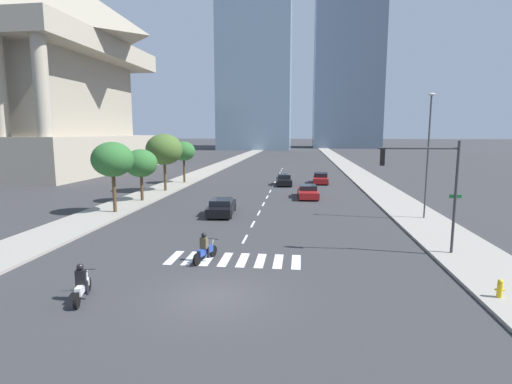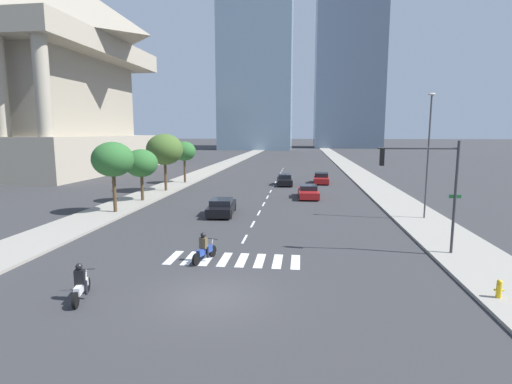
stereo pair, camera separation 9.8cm
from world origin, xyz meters
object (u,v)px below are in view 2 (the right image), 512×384
object	(u,v)px
motorcycle_lead	(204,250)
street_tree_nearest	(113,160)
sedan_red_1	(321,179)
sedan_black_2	(222,207)
motorcycle_trailing	(81,285)
sedan_red_0	(308,192)
sedan_black_3	(284,180)
fire_hydrant	(499,288)
street_tree_second	(141,163)
traffic_signal_near	(427,177)
street_tree_third	(165,150)
street_tree_fourth	(184,151)
street_lamp_east	(428,148)

from	to	relation	value
motorcycle_lead	street_tree_nearest	xyz separation A→B (m)	(-9.94, 10.78, 3.72)
sedan_red_1	street_tree_nearest	size ratio (longest dim) A/B	0.84
sedan_red_1	sedan_black_2	xyz separation A→B (m)	(-8.69, -20.59, -0.02)
motorcycle_trailing	sedan_red_0	size ratio (longest dim) A/B	0.44
motorcycle_trailing	sedan_black_3	distance (m)	35.37
sedan_red_1	fire_hydrant	world-z (taller)	sedan_red_1
fire_hydrant	motorcycle_trailing	bearing A→B (deg)	-173.89
fire_hydrant	street_tree_second	bearing A→B (deg)	138.50
traffic_signal_near	street_tree_third	xyz separation A→B (m)	(-21.13, 20.36, 0.45)
street_tree_fourth	sedan_black_2	bearing A→B (deg)	-65.29
fire_hydrant	traffic_signal_near	world-z (taller)	traffic_signal_near
motorcycle_trailing	sedan_red_1	world-z (taller)	motorcycle_trailing
fire_hydrant	street_lamp_east	world-z (taller)	street_lamp_east
traffic_signal_near	street_tree_nearest	world-z (taller)	traffic_signal_near
motorcycle_trailing	sedan_black_3	xyz separation A→B (m)	(6.27, 34.81, 0.03)
street_tree_nearest	fire_hydrant	bearing A→B (deg)	-32.54
sedan_red_1	motorcycle_trailing	bearing A→B (deg)	-13.83
motorcycle_trailing	street_tree_third	distance (m)	28.87
motorcycle_lead	street_tree_second	bearing A→B (deg)	49.84
fire_hydrant	street_tree_third	world-z (taller)	street_tree_third
street_lamp_east	sedan_black_2	bearing A→B (deg)	179.31
street_lamp_east	street_tree_second	xyz separation A→B (m)	(-23.80, 5.04, -1.69)
street_tree_nearest	motorcycle_lead	bearing A→B (deg)	-47.32
sedan_black_3	motorcycle_lead	bearing A→B (deg)	-10.56
sedan_black_3	fire_hydrant	size ratio (longest dim) A/B	6.25
sedan_red_0	street_lamp_east	size ratio (longest dim) A/B	0.53
motorcycle_trailing	street_tree_nearest	size ratio (longest dim) A/B	0.38
motorcycle_lead	fire_hydrant	size ratio (longest dim) A/B	2.84
sedan_black_3	street_tree_second	xyz separation A→B (m)	(-12.63, -13.37, 2.98)
sedan_black_2	street_tree_second	size ratio (longest dim) A/B	1.03
sedan_black_2	street_lamp_east	size ratio (longest dim) A/B	0.54
street_tree_second	sedan_red_0	bearing A→B (deg)	15.07
motorcycle_trailing	sedan_red_1	bearing A→B (deg)	-31.10
sedan_black_2	sedan_red_1	bearing A→B (deg)	-26.94
fire_hydrant	street_lamp_east	bearing A→B (deg)	84.17
sedan_red_0	street_tree_third	distance (m)	16.08
motorcycle_trailing	street_lamp_east	size ratio (longest dim) A/B	0.23
motorcycle_trailing	sedan_black_3	bearing A→B (deg)	-25.06
motorcycle_lead	street_tree_nearest	world-z (taller)	street_tree_nearest
motorcycle_lead	street_lamp_east	distance (m)	18.45
traffic_signal_near	street_tree_third	world-z (taller)	street_tree_third
sedan_red_0	street_tree_fourth	xyz separation A→B (m)	(-15.40, 9.48, 3.49)
sedan_black_2	street_tree_third	bearing A→B (deg)	32.90
traffic_signal_near	street_tree_second	size ratio (longest dim) A/B	1.23
street_tree_third	traffic_signal_near	bearing A→B (deg)	-43.93
sedan_red_1	street_tree_fourth	xyz separation A→B (m)	(-17.19, -2.11, 3.46)
sedan_black_3	street_lamp_east	bearing A→B (deg)	25.87
street_lamp_east	street_tree_nearest	world-z (taller)	street_lamp_east
sedan_red_0	fire_hydrant	distance (m)	24.85
motorcycle_lead	street_tree_second	size ratio (longest dim) A/B	0.43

